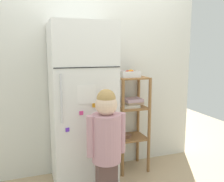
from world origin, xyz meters
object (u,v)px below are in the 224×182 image
object	(u,v)px
child_standing	(106,138)
pantry_shelf_unit	(131,113)
fruit_bin	(130,74)
refrigerator	(82,106)

from	to	relation	value
child_standing	pantry_shelf_unit	bearing A→B (deg)	50.65
fruit_bin	pantry_shelf_unit	bearing A→B (deg)	-12.40
pantry_shelf_unit	child_standing	bearing A→B (deg)	-129.35
refrigerator	pantry_shelf_unit	distance (m)	0.64
child_standing	fruit_bin	bearing A→B (deg)	52.18
refrigerator	child_standing	xyz separation A→B (m)	(0.10, -0.52, -0.19)
child_standing	fruit_bin	distance (m)	0.94
refrigerator	fruit_bin	size ratio (longest dim) A/B	7.66
pantry_shelf_unit	fruit_bin	world-z (taller)	fruit_bin
child_standing	pantry_shelf_unit	distance (m)	0.81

